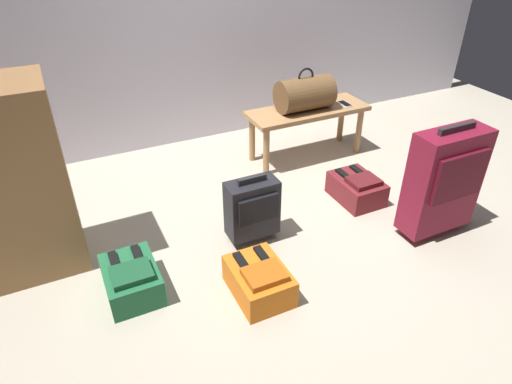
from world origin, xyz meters
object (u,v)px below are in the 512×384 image
(backpack_maroon, at_px, (357,188))
(suitcase_small_charcoal, at_px, (252,208))
(bench, at_px, (307,116))
(backpack_orange, at_px, (259,280))
(suitcase_upright_burgundy, at_px, (444,181))
(cell_phone, at_px, (345,104))
(duffel_bag_brown, at_px, (305,94))
(side_cabinet, at_px, (13,184))
(backpack_green, at_px, (132,279))

(backpack_maroon, bearing_deg, suitcase_small_charcoal, -174.05)
(bench, distance_m, backpack_orange, 1.69)
(suitcase_upright_burgundy, bearing_deg, cell_phone, 84.62)
(cell_phone, xyz_separation_m, backpack_maroon, (-0.34, -0.69, -0.34))
(cell_phone, bearing_deg, suitcase_upright_burgundy, -95.38)
(duffel_bag_brown, distance_m, backpack_orange, 1.71)
(cell_phone, height_order, side_cabinet, side_cabinet)
(bench, distance_m, suitcase_upright_burgundy, 1.29)
(bench, xyz_separation_m, backpack_orange, (-1.06, -1.28, -0.27))
(cell_phone, relative_size, backpack_orange, 0.38)
(bench, distance_m, backpack_maroon, 0.79)
(suitcase_upright_burgundy, relative_size, side_cabinet, 0.68)
(backpack_maroon, bearing_deg, suitcase_upright_burgundy, -66.81)
(duffel_bag_brown, relative_size, backpack_maroon, 1.16)
(backpack_orange, bearing_deg, duffel_bag_brown, 51.46)
(cell_phone, height_order, suitcase_small_charcoal, suitcase_small_charcoal)
(duffel_bag_brown, distance_m, side_cabinet, 2.16)
(cell_phone, height_order, backpack_orange, cell_phone)
(suitcase_upright_burgundy, bearing_deg, backpack_maroon, 113.19)
(duffel_bag_brown, xyz_separation_m, side_cabinet, (-2.11, -0.48, -0.01))
(suitcase_small_charcoal, bearing_deg, duffel_bag_brown, 44.43)
(suitcase_small_charcoal, height_order, backpack_orange, suitcase_small_charcoal)
(bench, bearing_deg, suitcase_upright_burgundy, -80.73)
(bench, relative_size, duffel_bag_brown, 2.27)
(backpack_green, relative_size, backpack_maroon, 1.00)
(cell_phone, height_order, backpack_maroon, cell_phone)
(duffel_bag_brown, distance_m, cell_phone, 0.39)
(suitcase_small_charcoal, relative_size, backpack_orange, 1.21)
(bench, xyz_separation_m, backpack_maroon, (-0.02, -0.74, -0.27))
(suitcase_upright_burgundy, relative_size, backpack_orange, 1.98)
(backpack_orange, distance_m, side_cabinet, 1.42)
(suitcase_upright_burgundy, bearing_deg, bench, 99.27)
(cell_phone, relative_size, suitcase_upright_burgundy, 0.19)
(suitcase_small_charcoal, bearing_deg, backpack_green, -169.83)
(bench, distance_m, suitcase_small_charcoal, 1.23)
(suitcase_upright_burgundy, xyz_separation_m, backpack_orange, (-1.27, -0.02, -0.29))
(bench, xyz_separation_m, duffel_bag_brown, (-0.04, 0.00, 0.20))
(bench, relative_size, backpack_maroon, 2.63)
(duffel_bag_brown, bearing_deg, backpack_maroon, -88.37)
(bench, relative_size, suitcase_small_charcoal, 2.17)
(backpack_orange, bearing_deg, suitcase_upright_burgundy, 0.73)
(duffel_bag_brown, distance_m, suitcase_upright_burgundy, 1.30)
(duffel_bag_brown, bearing_deg, side_cabinet, -167.17)
(backpack_maroon, bearing_deg, side_cabinet, 172.93)
(duffel_bag_brown, bearing_deg, cell_phone, -7.74)
(duffel_bag_brown, height_order, suitcase_upright_burgundy, duffel_bag_brown)
(duffel_bag_brown, relative_size, backpack_orange, 1.16)
(suitcase_small_charcoal, distance_m, backpack_maroon, 0.89)
(suitcase_upright_burgundy, distance_m, backpack_green, 1.94)
(backpack_green, xyz_separation_m, backpack_orange, (0.62, -0.31, 0.00))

